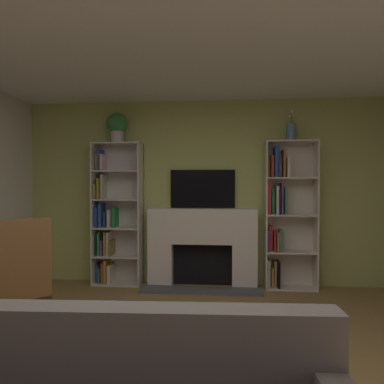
{
  "coord_description": "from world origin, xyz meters",
  "views": [
    {
      "loc": [
        0.32,
        -2.3,
        1.41
      ],
      "look_at": [
        0.0,
        1.1,
        1.34
      ],
      "focal_mm": 33.46,
      "sensor_mm": 36.0,
      "label": 1
    }
  ],
  "objects": [
    {
      "name": "bookshelf_left",
      "position": [
        -1.28,
        2.65,
        0.91
      ],
      "size": [
        0.68,
        0.3,
        1.99
      ],
      "color": "silver",
      "rests_on": "ground_plane"
    },
    {
      "name": "coffee_table",
      "position": [
        -0.15,
        -0.29,
        0.38
      ],
      "size": [
        0.91,
        0.49,
        0.43
      ],
      "color": "olive",
      "rests_on": "ground_plane"
    },
    {
      "name": "tv",
      "position": [
        0.0,
        2.73,
        1.35
      ],
      "size": [
        0.9,
        0.06,
        0.53
      ],
      "primitive_type": "cube",
      "color": "black",
      "rests_on": "fireplace"
    },
    {
      "name": "fireplace",
      "position": [
        0.0,
        2.63,
        0.58
      ],
      "size": [
        1.6,
        0.56,
        1.08
      ],
      "color": "white",
      "rests_on": "ground_plane"
    },
    {
      "name": "bookshelf_right",
      "position": [
        1.11,
        2.65,
        1.01
      ],
      "size": [
        0.68,
        0.3,
        1.99
      ],
      "color": "silver",
      "rests_on": "ground_plane"
    },
    {
      "name": "wall_back_accent",
      "position": [
        0.0,
        2.79,
        1.3
      ],
      "size": [
        5.2,
        0.06,
        2.6
      ],
      "primitive_type": "cube",
      "color": "#B5BD69",
      "rests_on": "ground_plane"
    },
    {
      "name": "potted_plant",
      "position": [
        -1.2,
        2.61,
        2.23
      ],
      "size": [
        0.29,
        0.29,
        0.42
      ],
      "color": "silver",
      "rests_on": "bookshelf_left"
    },
    {
      "name": "armchair",
      "position": [
        -1.45,
        0.46,
        0.54
      ],
      "size": [
        0.79,
        0.79,
        1.13
      ],
      "color": "brown",
      "rests_on": "ground_plane"
    },
    {
      "name": "vase_with_flowers",
      "position": [
        1.2,
        2.61,
        2.13
      ],
      "size": [
        0.12,
        0.12,
        0.42
      ],
      "color": "#55779E",
      "rests_on": "bookshelf_right"
    }
  ]
}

